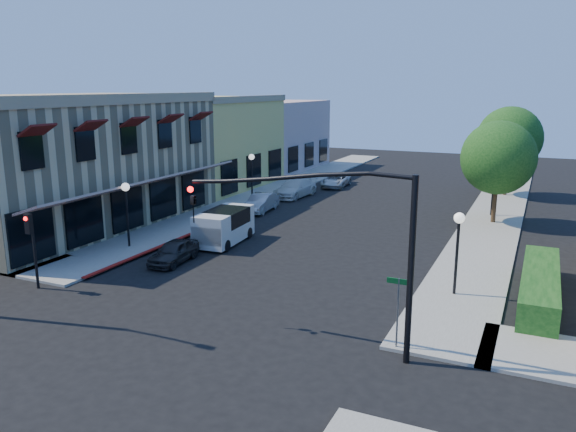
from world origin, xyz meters
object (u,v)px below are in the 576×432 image
at_px(street_name_sign, 398,302).
at_px(parked_car_a, 174,252).
at_px(signal_mast_arm, 345,230).
at_px(lamppost_right_far, 494,176).
at_px(street_tree_a, 498,158).
at_px(secondary_signal, 31,237).
at_px(lamppost_left_near, 126,198).
at_px(white_van, 224,225).
at_px(lamppost_left_far, 252,165).
at_px(lamppost_right_near, 458,233).
at_px(parked_car_d, 336,180).
at_px(parked_car_b, 261,203).
at_px(street_tree_b, 509,139).
at_px(parked_car_c, 295,188).

height_order(street_name_sign, parked_car_a, street_name_sign).
bearing_deg(signal_mast_arm, lamppost_right_far, 83.30).
height_order(street_tree_a, lamppost_right_far, street_tree_a).
xyz_separation_m(secondary_signal, lamppost_left_near, (-0.50, 6.59, 0.42)).
xyz_separation_m(street_tree_a, street_name_sign, (-1.30, -19.80, -2.50)).
bearing_deg(street_tree_a, lamppost_right_far, 98.53).
distance_m(secondary_signal, white_van, 10.31).
xyz_separation_m(lamppost_left_far, lamppost_right_far, (17.00, 2.00, 0.00)).
xyz_separation_m(lamppost_right_far, parked_car_a, (-13.30, -17.08, -2.17)).
distance_m(lamppost_right_near, parked_car_d, 26.11).
height_order(street_tree_a, white_van, street_tree_a).
bearing_deg(street_tree_a, parked_car_d, 148.41).
bearing_deg(lamppost_right_near, secondary_signal, -158.22).
bearing_deg(parked_car_d, street_name_sign, -70.53).
bearing_deg(lamppost_left_near, street_tree_a, 38.98).
xyz_separation_m(parked_car_b, parked_car_d, (1.40, 11.36, -0.06)).
xyz_separation_m(lamppost_right_near, lamppost_right_far, (0.00, 16.00, 0.00)).
distance_m(street_tree_b, parked_car_d, 14.27).
relative_size(secondary_signal, lamppost_right_far, 0.93).
height_order(lamppost_right_far, parked_car_b, lamppost_right_far).
bearing_deg(lamppost_right_far, secondary_signal, -126.14).
xyz_separation_m(lamppost_right_far, white_van, (-12.85, -13.03, -1.66)).
distance_m(parked_car_c, parked_car_d, 5.71).
relative_size(street_tree_b, parked_car_a, 2.13).
distance_m(lamppost_right_far, white_van, 18.38).
xyz_separation_m(parked_car_b, parked_car_c, (0.00, 5.83, 0.07)).
distance_m(street_name_sign, white_van, 14.76).
xyz_separation_m(street_tree_a, lamppost_left_far, (-17.30, 0.00, -1.46)).
bearing_deg(parked_car_c, street_tree_a, -5.61).
height_order(street_name_sign, lamppost_right_far, lamppost_right_far).
bearing_deg(lamppost_left_near, parked_car_a, -16.29).
bearing_deg(parked_car_c, parked_car_b, -84.91).
relative_size(parked_car_c, parked_car_d, 1.17).
relative_size(signal_mast_arm, parked_car_b, 2.12).
distance_m(parked_car_a, parked_car_b, 12.16).
relative_size(lamppost_left_near, lamppost_right_far, 1.00).
distance_m(street_tree_b, lamppost_left_near, 29.64).
bearing_deg(signal_mast_arm, white_van, 137.15).
bearing_deg(parked_car_a, street_tree_a, 43.75).
height_order(lamppost_left_far, parked_car_c, lamppost_left_far).
bearing_deg(secondary_signal, lamppost_right_far, 53.86).
bearing_deg(lamppost_right_near, lamppost_left_far, 140.53).
xyz_separation_m(street_tree_b, secondary_signal, (-16.80, -30.59, -2.23)).
distance_m(secondary_signal, lamppost_right_far, 27.98).
distance_m(lamppost_left_near, parked_car_d, 22.77).
height_order(lamppost_right_far, parked_car_a, lamppost_right_far).
height_order(street_name_sign, white_van, street_name_sign).
relative_size(parked_car_a, parked_car_c, 0.70).
height_order(lamppost_left_near, white_van, lamppost_left_near).
distance_m(street_tree_b, parked_car_b, 20.23).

